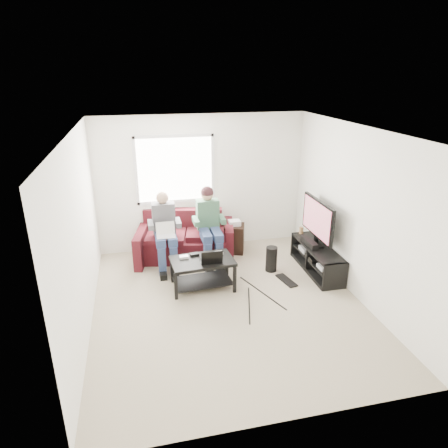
# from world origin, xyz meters

# --- Properties ---
(floor) EXTENTS (4.50, 4.50, 0.00)m
(floor) POSITION_xyz_m (0.00, 0.00, 0.00)
(floor) COLOR #B4A48C
(floor) RESTS_ON ground
(ceiling) EXTENTS (4.50, 4.50, 0.00)m
(ceiling) POSITION_xyz_m (0.00, 0.00, 2.60)
(ceiling) COLOR white
(ceiling) RESTS_ON wall_back
(wall_back) EXTENTS (4.50, 0.00, 4.50)m
(wall_back) POSITION_xyz_m (0.00, 2.25, 1.30)
(wall_back) COLOR white
(wall_back) RESTS_ON floor
(wall_front) EXTENTS (4.50, 0.00, 4.50)m
(wall_front) POSITION_xyz_m (0.00, -2.25, 1.30)
(wall_front) COLOR white
(wall_front) RESTS_ON floor
(wall_left) EXTENTS (0.00, 4.50, 4.50)m
(wall_left) POSITION_xyz_m (-2.00, 0.00, 1.30)
(wall_left) COLOR white
(wall_left) RESTS_ON floor
(wall_right) EXTENTS (0.00, 4.50, 4.50)m
(wall_right) POSITION_xyz_m (2.00, 0.00, 1.30)
(wall_right) COLOR white
(wall_right) RESTS_ON floor
(window) EXTENTS (1.48, 0.04, 1.28)m
(window) POSITION_xyz_m (-0.50, 2.23, 1.60)
(window) COLOR white
(window) RESTS_ON wall_back
(sofa) EXTENTS (1.99, 1.15, 0.85)m
(sofa) POSITION_xyz_m (-0.40, 1.82, 0.32)
(sofa) COLOR #411018
(sofa) RESTS_ON floor
(person_left) EXTENTS (0.40, 0.70, 1.35)m
(person_left) POSITION_xyz_m (-0.80, 1.50, 0.74)
(person_left) COLOR #324A70
(person_left) RESTS_ON sofa
(person_right) EXTENTS (0.40, 0.71, 1.40)m
(person_right) POSITION_xyz_m (-0.00, 1.52, 0.80)
(person_right) COLOR #324A70
(person_right) RESTS_ON sofa
(laptop_silver) EXTENTS (0.35, 0.26, 0.24)m
(laptop_silver) POSITION_xyz_m (-0.80, 1.29, 0.72)
(laptop_silver) COLOR silver
(laptop_silver) RESTS_ON person_left
(coffee_table) EXTENTS (1.04, 0.68, 0.50)m
(coffee_table) POSITION_xyz_m (-0.29, 0.59, 0.37)
(coffee_table) COLOR black
(coffee_table) RESTS_ON floor
(laptop_black) EXTENTS (0.35, 0.26, 0.24)m
(laptop_black) POSITION_xyz_m (-0.17, 0.51, 0.62)
(laptop_black) COLOR black
(laptop_black) RESTS_ON coffee_table
(controller_a) EXTENTS (0.15, 0.10, 0.04)m
(controller_a) POSITION_xyz_m (-0.57, 0.71, 0.52)
(controller_a) COLOR silver
(controller_a) RESTS_ON coffee_table
(controller_b) EXTENTS (0.15, 0.11, 0.04)m
(controller_b) POSITION_xyz_m (-0.39, 0.77, 0.52)
(controller_b) COLOR black
(controller_b) RESTS_ON coffee_table
(controller_c) EXTENTS (0.15, 0.10, 0.04)m
(controller_c) POSITION_xyz_m (0.01, 0.74, 0.52)
(controller_c) COLOR gray
(controller_c) RESTS_ON coffee_table
(tv_stand) EXTENTS (0.44, 1.40, 0.47)m
(tv_stand) POSITION_xyz_m (1.77, 0.71, 0.21)
(tv_stand) COLOR black
(tv_stand) RESTS_ON floor
(tv) EXTENTS (0.12, 1.10, 0.81)m
(tv) POSITION_xyz_m (1.77, 0.81, 0.93)
(tv) COLOR black
(tv) RESTS_ON tv_stand
(soundbar) EXTENTS (0.12, 0.50, 0.10)m
(soundbar) POSITION_xyz_m (1.65, 0.81, 0.52)
(soundbar) COLOR black
(soundbar) RESTS_ON tv_stand
(drink_cup) EXTENTS (0.08, 0.08, 0.12)m
(drink_cup) POSITION_xyz_m (1.72, 1.34, 0.53)
(drink_cup) COLOR #A27445
(drink_cup) RESTS_ON tv_stand
(console_white) EXTENTS (0.30, 0.22, 0.06)m
(console_white) POSITION_xyz_m (1.77, 0.31, 0.28)
(console_white) COLOR silver
(console_white) RESTS_ON tv_stand
(console_grey) EXTENTS (0.34, 0.26, 0.08)m
(console_grey) POSITION_xyz_m (1.77, 1.01, 0.29)
(console_grey) COLOR gray
(console_grey) RESTS_ON tv_stand
(console_black) EXTENTS (0.38, 0.30, 0.07)m
(console_black) POSITION_xyz_m (1.77, 0.66, 0.28)
(console_black) COLOR black
(console_black) RESTS_ON tv_stand
(subwoofer) EXTENTS (0.20, 0.20, 0.45)m
(subwoofer) POSITION_xyz_m (0.99, 0.89, 0.23)
(subwoofer) COLOR black
(subwoofer) RESTS_ON floor
(keyboard_floor) EXTENTS (0.25, 0.49, 0.03)m
(keyboard_floor) POSITION_xyz_m (1.12, 0.47, 0.01)
(keyboard_floor) COLOR black
(keyboard_floor) RESTS_ON floor
(end_table) EXTENTS (0.37, 0.37, 0.65)m
(end_table) POSITION_xyz_m (0.55, 1.81, 0.29)
(end_table) COLOR black
(end_table) RESTS_ON floor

